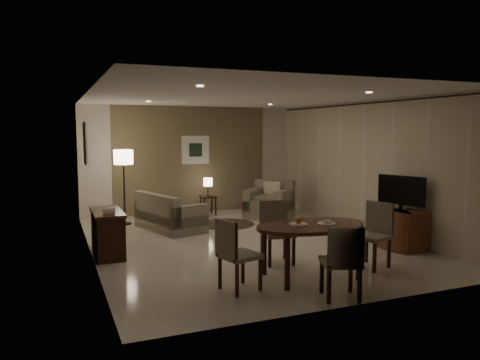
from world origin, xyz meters
name	(u,v)px	position (x,y,z in m)	size (l,w,h in m)	color
room_shell	(236,169)	(0.00, 0.40, 1.35)	(5.50, 7.00, 2.70)	beige
taupe_accent	(191,160)	(0.00, 3.48, 1.35)	(3.96, 0.03, 2.70)	#746148
curtain_wall	(363,168)	(2.68, 0.00, 1.32)	(0.08, 6.70, 2.58)	beige
curtain_rod	(365,103)	(2.68, 0.00, 2.64)	(0.03, 0.03, 6.80)	black
art_back_frame	(195,150)	(0.10, 3.46, 1.60)	(0.72, 0.03, 0.72)	silver
art_back_canvas	(196,150)	(0.10, 3.44, 1.60)	(0.34, 0.01, 0.34)	black
art_left_frame	(85,143)	(-2.72, 1.20, 1.85)	(0.03, 0.60, 0.80)	silver
art_left_canvas	(86,143)	(-2.71, 1.20, 1.85)	(0.01, 0.46, 0.64)	gray
downlight_nl	(200,86)	(-1.40, -1.80, 2.69)	(0.10, 0.10, 0.01)	white
downlight_nr	(369,93)	(1.40, -1.80, 2.69)	(0.10, 0.10, 0.01)	white
downlight_fl	(148,102)	(-1.40, 1.80, 2.69)	(0.10, 0.10, 0.01)	white
downlight_fr	(270,104)	(1.40, 1.80, 2.69)	(0.10, 0.10, 0.01)	white
console_desk	(107,233)	(-2.49, 0.00, 0.38)	(0.48, 1.20, 0.75)	#4F2719
telephone	(109,211)	(-2.49, -0.30, 0.80)	(0.20, 0.14, 0.09)	white
tv_cabinet	(401,229)	(2.40, -1.50, 0.35)	(0.48, 0.90, 0.70)	brown
flat_tv	(401,191)	(2.38, -1.50, 1.02)	(0.06, 0.88, 0.60)	black
dining_table	(311,251)	(0.04, -2.36, 0.38)	(1.63, 1.02, 0.76)	#4F2719
chair_near	(341,261)	(-0.04, -3.22, 0.47)	(0.46, 0.46, 0.94)	gray
chair_far	(278,233)	(-0.07, -1.53, 0.49)	(0.47, 0.47, 0.97)	gray
chair_left	(240,254)	(-1.08, -2.47, 0.47)	(0.46, 0.46, 0.95)	gray
chair_right	(371,236)	(1.14, -2.28, 0.49)	(0.48, 0.48, 0.99)	gray
plate_a	(298,224)	(-0.14, -2.31, 0.77)	(0.26, 0.26, 0.02)	white
plate_b	(326,223)	(0.26, -2.41, 0.77)	(0.26, 0.26, 0.02)	white
fruit_apple	(298,221)	(-0.14, -2.31, 0.83)	(0.09, 0.09, 0.09)	#BD5815
napkin	(326,222)	(0.26, -2.41, 0.80)	(0.12, 0.08, 0.03)	white
round_rug	(226,224)	(0.27, 1.68, 0.01)	(1.26, 1.26, 0.01)	#423625
sofa	(170,211)	(-1.03, 1.60, 0.39)	(0.83, 1.66, 0.78)	gray
armchair	(269,200)	(1.49, 2.01, 0.44)	(0.99, 0.93, 0.88)	gray
side_table	(208,205)	(0.27, 2.98, 0.23)	(0.37, 0.37, 0.47)	black
table_lamp	(208,186)	(0.27, 2.98, 0.72)	(0.22, 0.22, 0.50)	#FFEAC1
floor_lamp	(124,187)	(-1.84, 2.52, 0.83)	(0.42, 0.42, 1.67)	#FFE5B7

